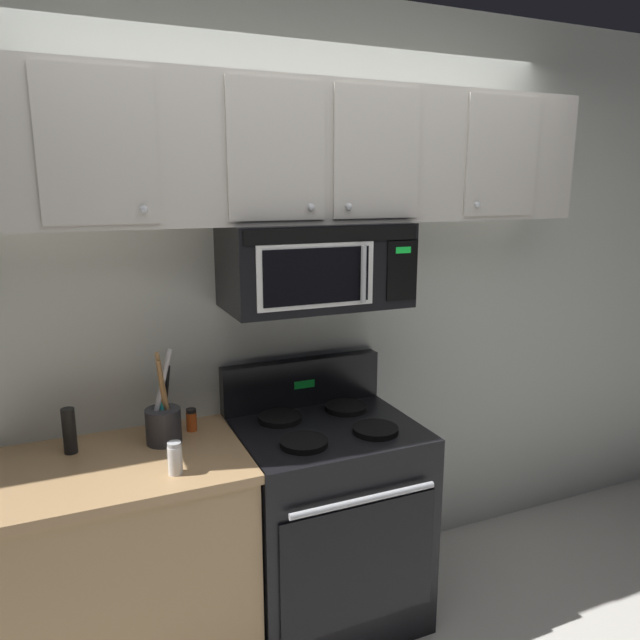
{
  "coord_description": "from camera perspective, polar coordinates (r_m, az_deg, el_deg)",
  "views": [
    {
      "loc": [
        -0.97,
        -1.74,
        1.9
      ],
      "look_at": [
        0.0,
        0.49,
        1.35
      ],
      "focal_mm": 33.38,
      "sensor_mm": 36.0,
      "label": 1
    }
  ],
  "objects": [
    {
      "name": "pepper_mill",
      "position": [
        2.49,
        -22.9,
        -9.76
      ],
      "size": [
        0.05,
        0.05,
        0.18
      ],
      "primitive_type": "cylinder",
      "color": "black",
      "rests_on": "counter_segment"
    },
    {
      "name": "upper_cabinets",
      "position": [
        2.51,
        -0.77,
        15.6
      ],
      "size": [
        2.5,
        0.36,
        0.55
      ],
      "color": "#BCB7AD"
    },
    {
      "name": "stove_range",
      "position": [
        2.77,
        0.57,
        -18.4
      ],
      "size": [
        0.76,
        0.69,
        1.12
      ],
      "color": "black",
      "rests_on": "ground_plane"
    },
    {
      "name": "salt_shaker",
      "position": [
        2.22,
        -13.74,
        -12.74
      ],
      "size": [
        0.05,
        0.05,
        0.12
      ],
      "color": "white",
      "rests_on": "counter_segment"
    },
    {
      "name": "spice_jar",
      "position": [
        2.57,
        -12.22,
        -9.34
      ],
      "size": [
        0.04,
        0.04,
        0.1
      ],
      "color": "#C64C19",
      "rests_on": "counter_segment"
    },
    {
      "name": "over_range_microwave",
      "position": [
        2.5,
        -0.47,
        5.28
      ],
      "size": [
        0.76,
        0.43,
        0.35
      ],
      "color": "black"
    },
    {
      "name": "utensil_crock_charcoal",
      "position": [
        2.46,
        -14.78,
        -9.36
      ],
      "size": [
        0.14,
        0.14,
        0.38
      ],
      "color": "#2D2D33",
      "rests_on": "counter_segment"
    },
    {
      "name": "counter_segment",
      "position": [
        2.61,
        -17.92,
        -21.62
      ],
      "size": [
        0.93,
        0.65,
        0.9
      ],
      "color": "tan",
      "rests_on": "ground_plane"
    },
    {
      "name": "back_wall",
      "position": [
        2.76,
        -2.47,
        1.25
      ],
      "size": [
        5.2,
        0.1,
        2.7
      ],
      "primitive_type": "cube",
      "color": "silver",
      "rests_on": "ground_plane"
    }
  ]
}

